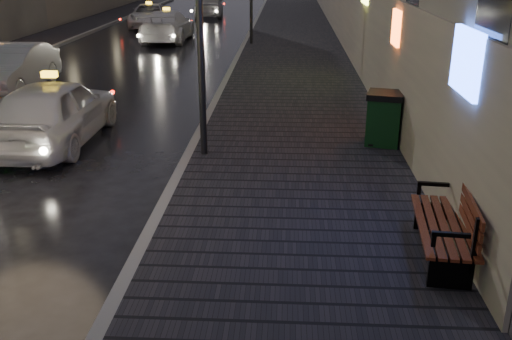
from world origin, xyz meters
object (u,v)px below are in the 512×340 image
Objects in this scene: trash_bin at (384,118)px; car_left_mid at (12,69)px; taxi_far at (150,15)px; bench at (449,223)px; taxi_mid at (167,26)px; car_far at (209,5)px; taxi_near at (54,111)px.

car_left_mid reaches higher than trash_bin.
trash_bin is at bearing -72.46° from taxi_far.
bench is 0.43× the size of taxi_far.
car_far is (0.54, 11.72, 0.04)m from taxi_mid.
taxi_near is at bearing -167.04° from trash_bin.
car_far is (2.79, 5.93, 0.13)m from taxi_far.
taxi_mid is at bearing 116.86° from bench.
car_far reaches higher than trash_bin.
taxi_far is 1.03× the size of car_far.
taxi_mid is 1.08× the size of taxi_far.
bench is at bearing 146.06° from taxi_near.
taxi_near is 28.31m from car_far.
car_left_mid is (-11.11, 10.33, 0.08)m from bench.
car_far reaches higher than car_left_mid.
taxi_mid is at bearing -87.45° from taxi_near.
car_far is (-7.75, 28.35, 0.05)m from trash_bin.
bench is at bearing -76.48° from taxi_far.
trash_bin is at bearing 116.33° from taxi_mid.
bench is 1.75× the size of trash_bin.
trash_bin is 0.25× the size of car_far.
taxi_far reaches higher than bench.
taxi_far is (-10.55, 22.43, -0.08)m from trash_bin.
trash_bin is 0.25× the size of taxi_far.
taxi_near reaches higher than taxi_far.
car_left_mid is at bearing 142.78° from bench.
trash_bin is 12.14m from car_left_mid.
bench is 15.17m from car_left_mid.
taxi_mid reaches higher than car_left_mid.
car_far is at bearing 80.39° from car_left_mid.
taxi_far is at bearing 116.89° from bench.
taxi_mid reaches higher than taxi_far.
car_left_mid is 0.86× the size of taxi_mid.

